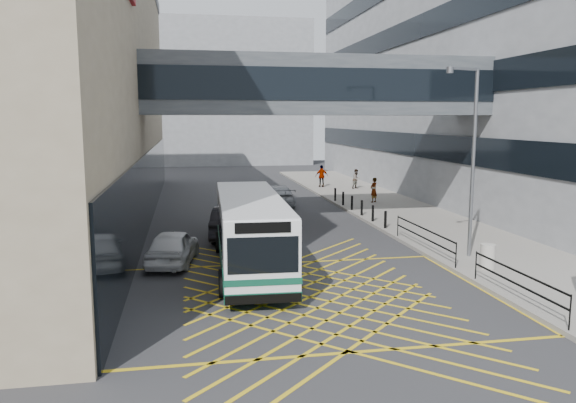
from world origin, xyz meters
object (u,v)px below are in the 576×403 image
litter_bin (488,256)px  pedestrian_c (322,176)px  pedestrian_a (374,190)px  car_silver (278,195)px  pedestrian_b (356,179)px  street_lamp (471,151)px  car_dark (231,222)px  car_white (173,246)px  bus (250,230)px

litter_bin → pedestrian_c: size_ratio=0.52×
pedestrian_a → car_silver: bearing=-41.1°
pedestrian_b → street_lamp: bearing=-125.6°
litter_bin → pedestrian_b: (2.47, 24.71, 0.31)m
car_dark → car_silver: car_dark is taller
street_lamp → pedestrian_b: size_ratio=4.84×
car_white → pedestrian_c: size_ratio=2.48×
car_white → pedestrian_b: size_ratio=2.86×
litter_bin → car_dark: bearing=137.8°
car_dark → pedestrian_b: size_ratio=3.16×
car_silver → pedestrian_a: pedestrian_a is taller
car_dark → street_lamp: 11.73m
car_white → pedestrian_a: pedestrian_a is taller
car_silver → street_lamp: 17.25m
car_white → pedestrian_c: bearing=-107.5°
bus → pedestrian_a: bearing=58.0°
car_silver → bus: bearing=78.6°
bus → pedestrian_c: bus is taller
street_lamp → litter_bin: (-0.14, -1.93, -3.87)m
car_dark → pedestrian_b: 20.12m
car_white → street_lamp: street_lamp is taller
bus → car_dark: bus is taller
pedestrian_a → pedestrian_b: (1.10, 7.51, -0.05)m
car_dark → pedestrian_c: 20.18m
street_lamp → pedestrian_a: bearing=65.7°
street_lamp → pedestrian_a: size_ratio=4.54×
car_dark → litter_bin: bearing=147.8°
pedestrian_a → pedestrian_c: size_ratio=0.92×
car_silver → street_lamp: bearing=110.0°
litter_bin → pedestrian_b: bearing=84.3°
bus → litter_bin: bus is taller
bus → street_lamp: (8.94, -0.28, 2.96)m
street_lamp → pedestrian_b: 23.17m
bus → car_silver: bus is taller
street_lamp → pedestrian_c: street_lamp is taller
car_white → car_dark: size_ratio=0.90×
car_dark → pedestrian_c: pedestrian_c is taller
car_white → pedestrian_b: pedestrian_b is taller
bus → pedestrian_a: (10.17, 14.98, -0.54)m
car_silver → litter_bin: car_silver is taller
street_lamp → litter_bin: street_lamp is taller
car_dark → pedestrian_b: bearing=-114.8°
pedestrian_a → pedestrian_c: 9.19m
bus → car_dark: size_ratio=2.07×
car_silver → pedestrian_b: size_ratio=3.02×
bus → pedestrian_c: bearing=72.2°
car_silver → pedestrian_b: bearing=-136.6°
car_dark → litter_bin: 12.22m
pedestrian_b → bus: bearing=-146.4°
street_lamp → car_dark: bearing=125.9°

